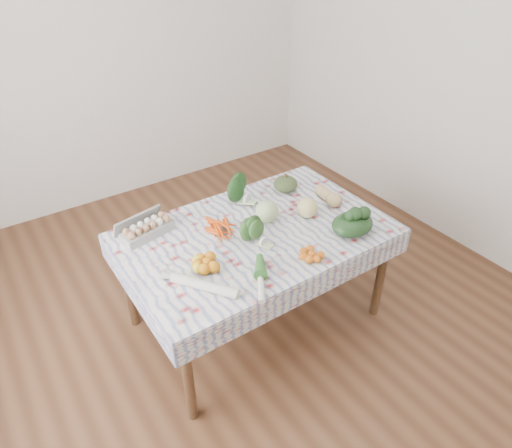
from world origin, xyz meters
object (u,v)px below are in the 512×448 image
object	(u,v)px
kabocha_squash	(286,184)
grapefruit	(307,208)
dining_table	(256,242)
cabbage	(267,211)
butternut_squash	(329,195)
egg_carton	(147,230)

from	to	relation	value
kabocha_squash	grapefruit	size ratio (longest dim) A/B	1.28
dining_table	cabbage	xyz separation A→B (m)	(0.13, 0.06, 0.16)
dining_table	butternut_squash	distance (m)	0.63
dining_table	grapefruit	size ratio (longest dim) A/B	11.91
egg_carton	butternut_squash	distance (m)	1.24
kabocha_squash	cabbage	distance (m)	0.41
dining_table	butternut_squash	bearing A→B (deg)	1.29
cabbage	egg_carton	bearing A→B (deg)	158.25
egg_carton	grapefruit	bearing A→B (deg)	-33.84
cabbage	grapefruit	world-z (taller)	cabbage
cabbage	butternut_squash	bearing A→B (deg)	-5.35
dining_table	kabocha_squash	bearing A→B (deg)	33.30
kabocha_squash	butternut_squash	world-z (taller)	kabocha_squash
cabbage	grapefruit	xyz separation A→B (m)	(0.25, -0.10, -0.01)
dining_table	cabbage	size ratio (longest dim) A/B	10.80
butternut_squash	grapefruit	distance (m)	0.25
kabocha_squash	cabbage	world-z (taller)	cabbage
butternut_squash	cabbage	bearing A→B (deg)	-178.68
kabocha_squash	cabbage	bearing A→B (deg)	-143.98
egg_carton	grapefruit	size ratio (longest dim) A/B	2.48
kabocha_squash	cabbage	xyz separation A→B (m)	(-0.33, -0.24, 0.02)
egg_carton	kabocha_squash	bearing A→B (deg)	-14.03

